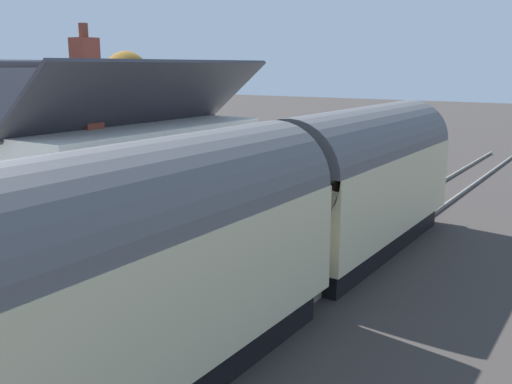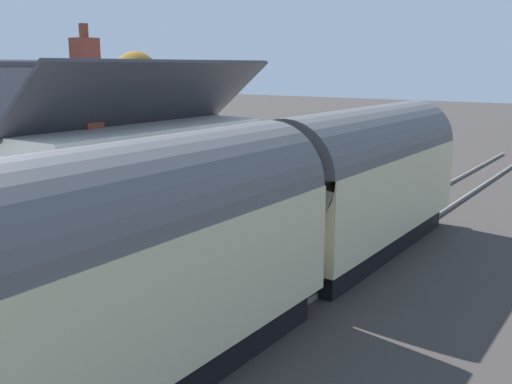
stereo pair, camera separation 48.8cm
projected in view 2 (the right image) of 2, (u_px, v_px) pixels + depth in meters
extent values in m
plane|color=#383330|center=(281.00, 273.00, 15.68)|extent=(160.00, 160.00, 0.00)
cube|color=#A39B8C|center=(170.00, 233.00, 17.84)|extent=(32.00, 6.10, 0.89)
cube|color=beige|center=(245.00, 234.00, 16.15)|extent=(32.00, 0.36, 0.02)
cube|color=gray|center=(335.00, 283.00, 14.77)|extent=(52.00, 0.08, 0.14)
cube|color=gray|center=(287.00, 272.00, 15.57)|extent=(52.00, 0.08, 0.14)
cube|color=black|center=(360.00, 239.00, 17.58)|extent=(8.08, 2.29, 0.70)
cube|color=beige|center=(362.00, 191.00, 17.26)|extent=(8.78, 2.70, 2.30)
cylinder|color=#515154|center=(363.00, 153.00, 17.01)|extent=(8.78, 2.65, 2.65)
cube|color=black|center=(322.00, 176.00, 17.95)|extent=(7.46, 0.03, 0.80)
cylinder|color=black|center=(393.00, 220.00, 19.69)|extent=(0.70, 2.16, 0.70)
cylinder|color=black|center=(318.00, 263.00, 15.46)|extent=(0.70, 2.16, 0.70)
cube|color=black|center=(414.00, 158.00, 20.71)|extent=(0.04, 2.16, 0.90)
cylinder|color=#F2EDCC|center=(413.00, 185.00, 20.94)|extent=(0.06, 0.24, 0.24)
cube|color=red|center=(412.00, 197.00, 21.07)|extent=(0.16, 2.56, 0.24)
cube|color=black|center=(146.00, 361.00, 10.33)|extent=(7.60, 2.29, 0.70)
cube|color=beige|center=(143.00, 282.00, 10.01)|extent=(8.26, 2.70, 2.30)
cylinder|color=#515154|center=(140.00, 217.00, 9.76)|extent=(8.26, 2.65, 2.65)
cube|color=black|center=(89.00, 252.00, 10.71)|extent=(7.02, 0.03, 0.80)
cylinder|color=black|center=(230.00, 313.00, 12.32)|extent=(0.70, 2.16, 0.70)
cube|color=white|center=(128.00, 175.00, 16.84)|extent=(7.77, 4.04, 2.97)
cube|color=#38383F|center=(150.00, 96.00, 15.78)|extent=(8.27, 2.28, 1.91)
cube|color=#38383F|center=(100.00, 94.00, 16.90)|extent=(8.27, 2.28, 1.91)
cylinder|color=#38383F|center=(123.00, 64.00, 16.16)|extent=(8.27, 0.16, 0.16)
cube|color=brown|center=(87.00, 84.00, 15.24)|extent=(0.56, 0.56, 2.35)
cylinder|color=brown|center=(84.00, 31.00, 14.95)|extent=(0.24, 0.24, 0.36)
cube|color=teal|center=(177.00, 200.00, 15.67)|extent=(0.90, 0.06, 2.10)
cube|color=teal|center=(138.00, 185.00, 14.41)|extent=(0.80, 0.05, 1.10)
cube|color=teal|center=(209.00, 169.00, 16.66)|extent=(0.80, 0.05, 1.10)
cube|color=#26727F|center=(288.00, 174.00, 22.68)|extent=(1.41, 0.46, 0.06)
cube|color=#26727F|center=(292.00, 169.00, 22.52)|extent=(1.40, 0.16, 0.40)
cube|color=black|center=(280.00, 182.00, 22.29)|extent=(0.07, 0.36, 0.44)
cube|color=black|center=(296.00, 178.00, 23.17)|extent=(0.07, 0.36, 0.44)
cube|color=#26727F|center=(341.00, 161.00, 25.81)|extent=(1.41, 0.44, 0.06)
cube|color=#26727F|center=(345.00, 156.00, 25.67)|extent=(1.40, 0.14, 0.40)
cube|color=black|center=(335.00, 168.00, 25.40)|extent=(0.07, 0.36, 0.44)
cube|color=black|center=(346.00, 164.00, 26.32)|extent=(0.07, 0.36, 0.44)
cube|color=black|center=(306.00, 189.00, 21.32)|extent=(0.81, 0.32, 0.32)
ellipsoid|color=#4C8C2D|center=(306.00, 182.00, 21.26)|extent=(0.72, 0.29, 0.29)
cylinder|color=teal|center=(35.00, 300.00, 11.26)|extent=(0.46, 0.46, 0.30)
ellipsoid|color=olive|center=(33.00, 282.00, 11.19)|extent=(0.60, 0.60, 0.60)
cone|color=#B92D5C|center=(32.00, 272.00, 11.14)|extent=(0.12, 0.12, 0.24)
cube|color=black|center=(302.00, 157.00, 28.49)|extent=(0.77, 0.32, 0.39)
ellipsoid|color=#3D8438|center=(302.00, 151.00, 28.43)|extent=(0.69, 0.29, 0.29)
cone|color=black|center=(271.00, 206.00, 18.64)|extent=(0.50, 0.50, 0.38)
cylinder|color=black|center=(271.00, 211.00, 18.67)|extent=(0.28, 0.28, 0.06)
ellipsoid|color=#4C8C2D|center=(271.00, 195.00, 18.56)|extent=(0.53, 0.53, 0.54)
cube|color=black|center=(29.00, 286.00, 11.88)|extent=(0.73, 0.32, 0.35)
ellipsoid|color=#2D7233|center=(28.00, 273.00, 11.82)|extent=(0.66, 0.29, 0.29)
cylinder|color=black|center=(305.00, 185.00, 20.13)|extent=(0.06, 0.06, 1.10)
cylinder|color=black|center=(313.00, 182.00, 20.61)|extent=(0.06, 0.06, 1.10)
cube|color=maroon|center=(310.00, 162.00, 20.21)|extent=(0.90, 0.06, 0.44)
cube|color=black|center=(310.00, 162.00, 20.21)|extent=(0.96, 0.03, 0.50)
cylinder|color=#4C3828|center=(139.00, 135.00, 33.29)|extent=(0.43, 0.43, 3.13)
ellipsoid|color=olive|center=(136.00, 85.00, 32.68)|extent=(2.97, 2.92, 3.73)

